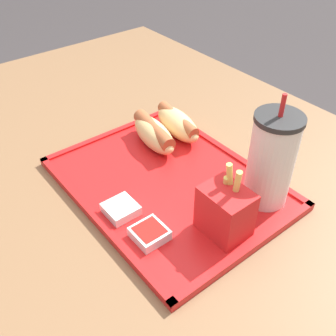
{
  "coord_description": "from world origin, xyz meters",
  "views": [
    {
      "loc": [
        0.42,
        -0.31,
        1.18
      ],
      "look_at": [
        0.01,
        0.02,
        0.76
      ],
      "focal_mm": 42.0,
      "sensor_mm": 36.0,
      "label": 1
    }
  ],
  "objects_px": {
    "soda_cup": "(271,160)",
    "sauce_cup_ketchup": "(150,233)",
    "hot_dog_near": "(154,133)",
    "sauce_cup_mayo": "(121,209)",
    "fries_carton": "(225,210)",
    "hot_dog_far": "(178,123)"
  },
  "relations": [
    {
      "from": "hot_dog_near",
      "to": "sauce_cup_ketchup",
      "type": "xyz_separation_m",
      "value": [
        0.19,
        -0.15,
        -0.02
      ]
    },
    {
      "from": "fries_carton",
      "to": "sauce_cup_ketchup",
      "type": "distance_m",
      "value": 0.12
    },
    {
      "from": "fries_carton",
      "to": "sauce_cup_ketchup",
      "type": "xyz_separation_m",
      "value": [
        -0.06,
        -0.1,
        -0.03
      ]
    },
    {
      "from": "hot_dog_near",
      "to": "sauce_cup_mayo",
      "type": "distance_m",
      "value": 0.2
    },
    {
      "from": "sauce_cup_ketchup",
      "to": "hot_dog_near",
      "type": "bearing_deg",
      "value": 141.61
    },
    {
      "from": "fries_carton",
      "to": "hot_dog_far",
      "type": "bearing_deg",
      "value": 155.43
    },
    {
      "from": "soda_cup",
      "to": "sauce_cup_mayo",
      "type": "xyz_separation_m",
      "value": [
        -0.12,
        -0.21,
        -0.07
      ]
    },
    {
      "from": "soda_cup",
      "to": "sauce_cup_ketchup",
      "type": "height_order",
      "value": "soda_cup"
    },
    {
      "from": "soda_cup",
      "to": "fries_carton",
      "type": "height_order",
      "value": "soda_cup"
    },
    {
      "from": "hot_dog_far",
      "to": "hot_dog_near",
      "type": "distance_m",
      "value": 0.06
    },
    {
      "from": "sauce_cup_ketchup",
      "to": "soda_cup",
      "type": "bearing_deg",
      "value": 76.64
    },
    {
      "from": "hot_dog_far",
      "to": "fries_carton",
      "type": "distance_m",
      "value": 0.27
    },
    {
      "from": "soda_cup",
      "to": "fries_carton",
      "type": "relative_size",
      "value": 1.65
    },
    {
      "from": "soda_cup",
      "to": "hot_dog_near",
      "type": "xyz_separation_m",
      "value": [
        -0.24,
        -0.05,
        -0.05
      ]
    },
    {
      "from": "sauce_cup_mayo",
      "to": "sauce_cup_ketchup",
      "type": "distance_m",
      "value": 0.07
    },
    {
      "from": "fries_carton",
      "to": "hot_dog_near",
      "type": "bearing_deg",
      "value": 167.96
    },
    {
      "from": "soda_cup",
      "to": "hot_dog_near",
      "type": "distance_m",
      "value": 0.25
    },
    {
      "from": "hot_dog_far",
      "to": "sauce_cup_ketchup",
      "type": "height_order",
      "value": "hot_dog_far"
    },
    {
      "from": "sauce_cup_mayo",
      "to": "sauce_cup_ketchup",
      "type": "relative_size",
      "value": 1.0
    },
    {
      "from": "soda_cup",
      "to": "hot_dog_far",
      "type": "bearing_deg",
      "value": 177.91
    },
    {
      "from": "fries_carton",
      "to": "sauce_cup_mayo",
      "type": "relative_size",
      "value": 2.4
    },
    {
      "from": "hot_dog_near",
      "to": "sauce_cup_mayo",
      "type": "bearing_deg",
      "value": -52.44
    }
  ]
}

